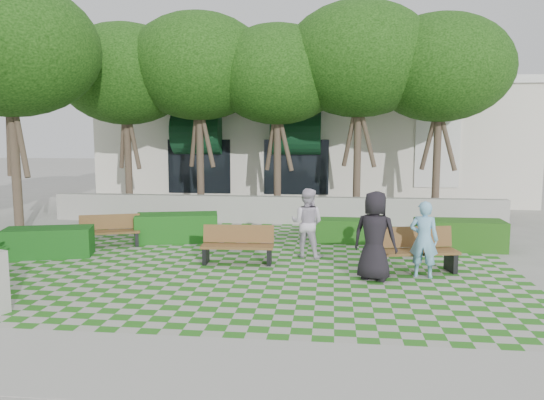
# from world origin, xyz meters

# --- Properties ---
(ground) EXTENTS (90.00, 90.00, 0.00)m
(ground) POSITION_xyz_m (0.00, 0.00, 0.00)
(ground) COLOR gray
(ground) RESTS_ON ground
(lawn) EXTENTS (12.00, 12.00, 0.00)m
(lawn) POSITION_xyz_m (0.00, 1.00, 0.01)
(lawn) COLOR #2B721E
(lawn) RESTS_ON ground
(sidewalk_south) EXTENTS (16.00, 2.00, 0.01)m
(sidewalk_south) POSITION_xyz_m (0.00, -4.70, 0.01)
(sidewalk_south) COLOR #9E9B93
(sidewalk_south) RESTS_ON ground
(retaining_wall) EXTENTS (15.00, 0.36, 0.90)m
(retaining_wall) POSITION_xyz_m (0.00, 6.20, 0.45)
(retaining_wall) COLOR #9E9B93
(retaining_wall) RESTS_ON ground
(bench_east) EXTENTS (1.93, 0.99, 0.97)m
(bench_east) POSITION_xyz_m (3.73, 0.47, 0.47)
(bench_east) COLOR brown
(bench_east) RESTS_ON ground
(bench_mid) EXTENTS (1.69, 0.64, 0.87)m
(bench_mid) POSITION_xyz_m (-0.22, 0.77, 0.42)
(bench_mid) COLOR brown
(bench_mid) RESTS_ON ground
(bench_west) EXTENTS (1.67, 1.01, 0.83)m
(bench_west) POSITION_xyz_m (-3.94, 2.20, 0.40)
(bench_west) COLOR brown
(bench_west) RESTS_ON ground
(hedge_east) EXTENTS (2.22, 0.90, 0.78)m
(hedge_east) POSITION_xyz_m (5.23, 2.79, 0.39)
(hedge_east) COLOR #1E4B14
(hedge_east) RESTS_ON ground
(hedge_midright) EXTENTS (1.84, 0.75, 0.64)m
(hedge_midright) POSITION_xyz_m (2.43, 3.42, 0.32)
(hedge_midright) COLOR #1A4E14
(hedge_midright) RESTS_ON ground
(hedge_midleft) EXTENTS (2.37, 1.38, 0.78)m
(hedge_midleft) POSITION_xyz_m (-2.32, 2.97, 0.39)
(hedge_midleft) COLOR #154F15
(hedge_midleft) RESTS_ON ground
(hedge_west) EXTENTS (2.19, 1.33, 0.71)m
(hedge_west) POSITION_xyz_m (-4.93, 0.88, 0.36)
(hedge_west) COLOR #124614
(hedge_west) RESTS_ON ground
(person_blue) EXTENTS (0.67, 0.53, 1.62)m
(person_blue) POSITION_xyz_m (3.86, 0.04, 0.81)
(person_blue) COLOR #7DBBE4
(person_blue) RESTS_ON ground
(person_dark) EXTENTS (1.05, 0.87, 1.85)m
(person_dark) POSITION_xyz_m (2.82, -0.29, 0.93)
(person_dark) COLOR black
(person_dark) RESTS_ON ground
(person_white) EXTENTS (0.95, 0.82, 1.69)m
(person_white) POSITION_xyz_m (1.35, 1.56, 0.84)
(person_white) COLOR silver
(person_white) RESTS_ON ground
(tree_row) EXTENTS (17.70, 13.40, 7.41)m
(tree_row) POSITION_xyz_m (-1.86, 5.95, 5.18)
(tree_row) COLOR #47382B
(tree_row) RESTS_ON ground
(building) EXTENTS (18.00, 8.92, 5.15)m
(building) POSITION_xyz_m (0.93, 14.08, 2.52)
(building) COLOR silver
(building) RESTS_ON ground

